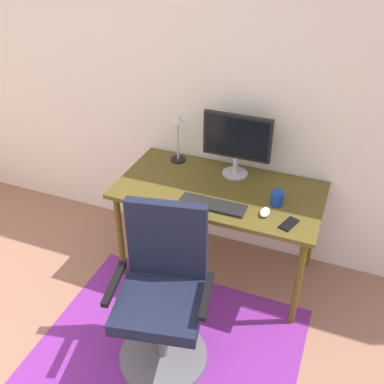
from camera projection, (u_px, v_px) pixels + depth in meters
wall_back at (195, 81)px, 3.09m from camera, size 6.00×0.10×2.60m
area_rug at (170, 345)px, 2.78m from camera, size 1.59×1.23×0.01m
desk at (219, 197)px, 3.01m from camera, size 1.39×0.72×0.73m
monitor at (237, 140)px, 2.97m from camera, size 0.48×0.18×0.45m
keyboard at (212, 205)px, 2.79m from camera, size 0.43×0.13×0.02m
computer_mouse at (265, 212)px, 2.71m from camera, size 0.06×0.10×0.03m
coffee_cup at (277, 198)px, 2.79m from camera, size 0.08×0.08×0.09m
cell_phone at (289, 224)px, 2.63m from camera, size 0.11×0.15×0.01m
desk_lamp at (178, 132)px, 3.16m from camera, size 0.11×0.11×0.37m
office_chair at (163, 303)px, 2.52m from camera, size 0.61×0.56×1.03m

